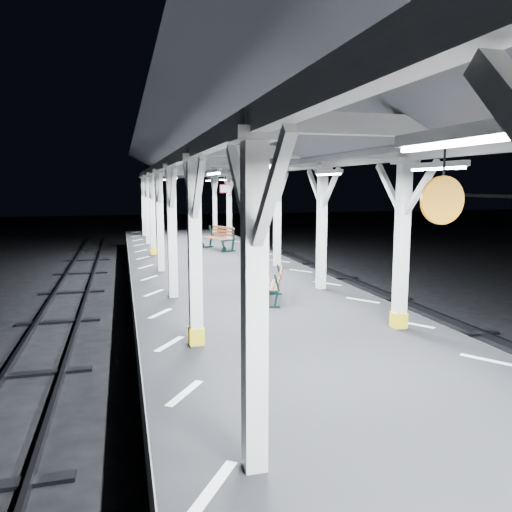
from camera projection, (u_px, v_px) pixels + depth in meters
name	position (u px, v px, depth m)	size (l,w,h in m)	color
ground	(348.00, 439.00, 7.54)	(120.00, 120.00, 0.00)	black
platform	(349.00, 407.00, 7.47)	(6.00, 50.00, 1.00)	black
hazard_stripes_left	(185.00, 393.00, 6.77)	(1.00, 48.00, 0.01)	silver
hazard_stripes_right	(489.00, 360.00, 8.03)	(1.00, 48.00, 0.01)	silver
canopy	(357.00, 130.00, 6.89)	(5.40, 49.00, 4.65)	silver
bench_mid	(274.00, 284.00, 12.12)	(1.01, 1.58, 0.80)	black
bench_far	(219.00, 237.00, 21.88)	(1.32, 1.98, 1.01)	black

